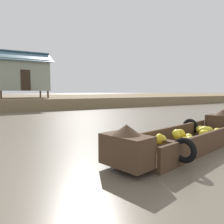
% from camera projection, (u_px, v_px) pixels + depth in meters
% --- Properties ---
extents(ground_plane, '(300.00, 300.00, 0.00)m').
position_uv_depth(ground_plane, '(98.00, 121.00, 11.36)').
color(ground_plane, '#665B4C').
extents(riverbank_strip, '(160.00, 20.00, 0.90)m').
position_uv_depth(riverbank_strip, '(29.00, 100.00, 26.01)').
color(riverbank_strip, '#7F6B4C').
rests_on(riverbank_strip, ground).
extents(banana_boat, '(5.50, 2.47, 0.91)m').
position_uv_depth(banana_boat, '(189.00, 137.00, 5.94)').
color(banana_boat, '#473323').
rests_on(banana_boat, ground).
extents(stilt_house_mid_right, '(5.00, 3.73, 4.26)m').
position_uv_depth(stilt_house_mid_right, '(22.00, 75.00, 20.56)').
color(stilt_house_mid_right, '#4C3826').
rests_on(stilt_house_mid_right, riverbank_strip).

